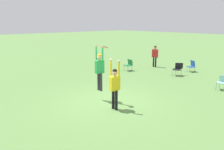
{
  "coord_description": "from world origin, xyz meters",
  "views": [
    {
      "loc": [
        7.18,
        -6.19,
        3.58
      ],
      "look_at": [
        0.29,
        0.02,
        1.3
      ],
      "focal_mm": 35.0,
      "sensor_mm": 36.0,
      "label": 1
    }
  ],
  "objects": [
    {
      "name": "person_spectator_near",
      "position": [
        -3.39,
        7.96,
        1.04
      ],
      "size": [
        0.61,
        0.37,
        1.72
      ],
      "rotation": [
        0.0,
        0.0,
        0.42
      ],
      "color": "black",
      "rests_on": "ground_plane"
    },
    {
      "name": "camping_chair_5",
      "position": [
        2.8,
        5.74,
        0.47
      ],
      "size": [
        0.62,
        0.67,
        0.78
      ],
      "rotation": [
        0.0,
        0.0,
        3.58
      ],
      "color": "gray",
      "rests_on": "ground_plane"
    },
    {
      "name": "person_jumping",
      "position": [
        -0.33,
        -0.17,
        1.58
      ],
      "size": [
        0.54,
        0.42,
        2.08
      ],
      "rotation": [
        0.0,
        0.0,
        1.4
      ],
      "color": "#2D2D38",
      "rests_on": "ground_plane"
    },
    {
      "name": "camping_chair_3",
      "position": [
        -3.84,
        5.43,
        0.49
      ],
      "size": [
        0.54,
        0.57,
        0.84
      ],
      "rotation": [
        0.0,
        0.0,
        3.05
      ],
      "color": "gray",
      "rests_on": "ground_plane"
    },
    {
      "name": "ground_plane",
      "position": [
        0.0,
        0.0,
        0.0
      ],
      "size": [
        120.0,
        120.0,
        0.0
      ],
      "primitive_type": "plane",
      "color": "#608C47"
    },
    {
      "name": "camping_chair_4",
      "position": [
        -0.56,
        6.79,
        0.52
      ],
      "size": [
        0.71,
        0.78,
        0.86
      ],
      "rotation": [
        0.0,
        0.0,
        3.79
      ],
      "color": "gray",
      "rests_on": "ground_plane"
    },
    {
      "name": "camping_chair_1",
      "position": [
        -0.52,
        8.59,
        0.48
      ],
      "size": [
        0.62,
        0.68,
        0.82
      ],
      "rotation": [
        0.0,
        0.0,
        2.68
      ],
      "color": "gray",
      "rests_on": "ground_plane"
    },
    {
      "name": "person_defending",
      "position": [
        0.91,
        -0.39,
        1.12
      ],
      "size": [
        0.57,
        0.45,
        2.11
      ],
      "rotation": [
        0.0,
        0.0,
        -1.74
      ],
      "color": "black",
      "rests_on": "ground_plane"
    },
    {
      "name": "frisbee",
      "position": [
        0.08,
        -0.17,
        2.52
      ],
      "size": [
        0.25,
        0.24,
        0.1
      ],
      "color": "#E04C23"
    }
  ]
}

